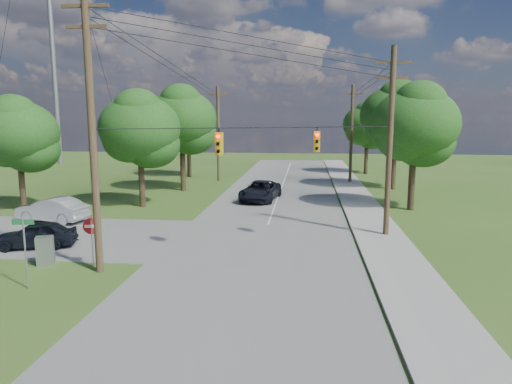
# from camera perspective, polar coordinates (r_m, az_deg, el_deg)

# --- Properties ---
(ground) EXTENTS (140.00, 140.00, 0.00)m
(ground) POSITION_cam_1_polar(r_m,az_deg,el_deg) (19.61, -6.94, -10.68)
(ground) COLOR #33571D
(ground) RESTS_ON ground
(main_road) EXTENTS (10.00, 100.00, 0.03)m
(main_road) POSITION_cam_1_polar(r_m,az_deg,el_deg) (23.98, 0.50, -6.85)
(main_road) COLOR gray
(main_road) RESTS_ON ground
(sidewalk_east) EXTENTS (2.60, 100.00, 0.12)m
(sidewalk_east) POSITION_cam_1_polar(r_m,az_deg,el_deg) (24.26, 16.57, -6.95)
(sidewalk_east) COLOR #9C9A91
(sidewalk_east) RESTS_ON ground
(pole_sw) EXTENTS (2.00, 0.32, 12.00)m
(pole_sw) POSITION_cam_1_polar(r_m,az_deg,el_deg) (20.39, -19.82, 7.49)
(pole_sw) COLOR #4F3C29
(pole_sw) RESTS_ON ground
(pole_ne) EXTENTS (2.00, 0.32, 10.50)m
(pole_ne) POSITION_cam_1_polar(r_m,az_deg,el_deg) (26.36, 16.40, 6.27)
(pole_ne) COLOR #4F3C29
(pole_ne) RESTS_ON ground
(pole_north_e) EXTENTS (2.00, 0.32, 10.00)m
(pole_north_e) POSITION_cam_1_polar(r_m,az_deg,el_deg) (48.17, 11.84, 7.20)
(pole_north_e) COLOR #4F3C29
(pole_north_e) RESTS_ON ground
(pole_north_w) EXTENTS (2.00, 0.32, 10.00)m
(pole_north_w) POSITION_cam_1_polar(r_m,az_deg,el_deg) (48.85, -4.74, 7.39)
(pole_north_w) COLOR #4F3C29
(pole_north_w) RESTS_ON ground
(power_lines) EXTENTS (13.93, 29.62, 4.93)m
(power_lines) POSITION_cam_1_polar(r_m,az_deg,el_deg) (29.72, 0.86, 14.04)
(power_lines) COLOR black
(power_lines) RESTS_ON ground
(traffic_signals) EXTENTS (4.91, 3.27, 1.05)m
(traffic_signals) POSITION_cam_1_polar(r_m,az_deg,el_deg) (22.46, 1.79, 6.26)
(traffic_signals) COLOR #E2AA0D
(traffic_signals) RESTS_ON ground
(radio_mast) EXTENTS (0.70, 0.70, 45.00)m
(radio_mast) POSITION_cam_1_polar(r_m,az_deg,el_deg) (75.22, -24.40, 20.58)
(radio_mast) COLOR gray
(radio_mast) RESTS_ON ground
(tree_w_near) EXTENTS (6.00, 6.00, 8.40)m
(tree_w_near) POSITION_cam_1_polar(r_m,az_deg,el_deg) (35.17, -14.34, 7.74)
(tree_w_near) COLOR #3D301E
(tree_w_near) RESTS_ON ground
(tree_w_mid) EXTENTS (6.40, 6.40, 9.22)m
(tree_w_mid) POSITION_cam_1_polar(r_m,az_deg,el_deg) (42.47, -9.28, 8.99)
(tree_w_mid) COLOR #3D301E
(tree_w_mid) RESTS_ON ground
(tree_w_far) EXTENTS (6.00, 6.00, 8.73)m
(tree_w_far) POSITION_cam_1_polar(r_m,az_deg,el_deg) (52.65, -8.46, 8.67)
(tree_w_far) COLOR #3D301E
(tree_w_far) RESTS_ON ground
(tree_e_near) EXTENTS (6.20, 6.20, 8.81)m
(tree_e_near) POSITION_cam_1_polar(r_m,az_deg,el_deg) (34.79, 19.25, 8.04)
(tree_e_near) COLOR #3D301E
(tree_e_near) RESTS_ON ground
(tree_e_mid) EXTENTS (6.60, 6.60, 9.64)m
(tree_e_mid) POSITION_cam_1_polar(r_m,az_deg,el_deg) (44.69, 17.07, 9.14)
(tree_e_mid) COLOR #3D301E
(tree_e_mid) RESTS_ON ground
(tree_e_far) EXTENTS (5.80, 5.80, 8.32)m
(tree_e_far) POSITION_cam_1_polar(r_m,az_deg,el_deg) (56.40, 13.75, 8.20)
(tree_e_far) COLOR #3D301E
(tree_e_far) RESTS_ON ground
(tree_cross_n) EXTENTS (5.60, 5.60, 7.91)m
(tree_cross_n) POSITION_cam_1_polar(r_m,az_deg,el_deg) (36.61, -27.62, 6.52)
(tree_cross_n) COLOR #3D301E
(tree_cross_n) RESTS_ON ground
(car_cross_dark) EXTENTS (4.27, 2.65, 1.36)m
(car_cross_dark) POSITION_cam_1_polar(r_m,az_deg,el_deg) (26.21, -25.82, -4.83)
(car_cross_dark) COLOR black
(car_cross_dark) RESTS_ON cross_road
(car_cross_silver) EXTENTS (5.00, 2.59, 1.57)m
(car_cross_silver) POSITION_cam_1_polar(r_m,az_deg,el_deg) (32.25, -24.14, -2.03)
(car_cross_silver) COLOR #BABCC2
(car_cross_silver) RESTS_ON cross_road
(car_main_north) EXTENTS (3.33, 5.93, 1.56)m
(car_main_north) POSITION_cam_1_polar(r_m,az_deg,el_deg) (37.15, 0.55, 0.16)
(car_main_north) COLOR black
(car_main_north) RESTS_ON main_road
(control_cabinet) EXTENTS (0.89, 0.78, 1.33)m
(control_cabinet) POSITION_cam_1_polar(r_m,az_deg,el_deg) (23.09, -24.85, -6.68)
(control_cabinet) COLOR gray
(control_cabinet) RESTS_ON ground
(do_not_enter_sign) EXTENTS (0.74, 0.21, 2.26)m
(do_not_enter_sign) POSITION_cam_1_polar(r_m,az_deg,el_deg) (21.76, -19.86, -4.62)
(do_not_enter_sign) COLOR gray
(do_not_enter_sign) RESTS_ON ground
(street_name_sign) EXTENTS (0.84, 0.16, 2.81)m
(street_name_sign) POSITION_cam_1_polar(r_m,az_deg,el_deg) (19.96, -26.93, -5.95)
(street_name_sign) COLOR gray
(street_name_sign) RESTS_ON ground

